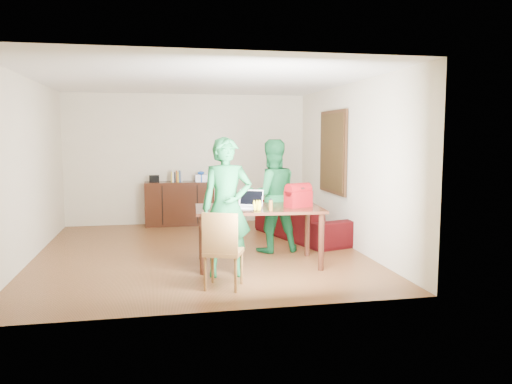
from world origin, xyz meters
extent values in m
cube|color=#462B11|center=(0.00, 0.00, -0.05)|extent=(5.00, 5.50, 0.10)
cube|color=white|center=(0.00, 0.00, 2.75)|extent=(5.00, 5.50, 0.10)
cube|color=beige|center=(0.00, 2.80, 1.35)|extent=(5.00, 0.10, 2.70)
cube|color=beige|center=(0.00, -2.80, 1.35)|extent=(5.00, 0.10, 2.70)
cube|color=beige|center=(-2.55, 0.00, 1.35)|extent=(0.10, 5.50, 2.70)
cube|color=beige|center=(2.55, 0.00, 1.35)|extent=(0.10, 5.50, 2.70)
cube|color=#3F2614|center=(2.46, 0.70, 1.55)|extent=(0.04, 1.28, 1.48)
cube|color=#4E2E17|center=(2.43, 0.70, 1.55)|extent=(0.01, 1.18, 1.36)
cube|color=black|center=(-0.20, 2.51, 0.45)|extent=(1.40, 0.45, 0.90)
cube|color=black|center=(-0.70, 2.51, 0.97)|extent=(0.20, 0.14, 0.14)
cube|color=silver|center=(0.25, 2.51, 0.97)|extent=(0.24, 0.22, 0.14)
ellipsoid|color=#1B4AB3|center=(0.25, 2.51, 1.08)|extent=(0.14, 0.14, 0.07)
cube|color=black|center=(0.77, -0.94, 0.81)|extent=(1.84, 1.12, 0.04)
cylinder|color=black|center=(-0.06, -1.31, 0.40)|extent=(0.08, 0.08, 0.79)
cylinder|color=black|center=(1.55, -1.42, 0.40)|extent=(0.08, 0.08, 0.79)
cylinder|color=black|center=(-0.01, -0.47, 0.40)|extent=(0.08, 0.08, 0.79)
cylinder|color=black|center=(1.60, -0.58, 0.40)|extent=(0.08, 0.08, 0.79)
cube|color=brown|center=(0.14, -1.93, 0.44)|extent=(0.55, 0.54, 0.05)
cube|color=brown|center=(0.07, -2.10, 0.70)|extent=(0.41, 0.18, 0.49)
imported|color=#13582B|center=(0.25, -1.41, 0.91)|extent=(0.67, 0.44, 1.83)
imported|color=#156130|center=(1.14, -0.16, 0.89)|extent=(0.92, 0.74, 1.79)
cube|color=white|center=(0.61, -0.99, 0.84)|extent=(0.42, 0.37, 0.02)
cube|color=black|center=(0.61, -0.99, 0.97)|extent=(0.36, 0.22, 0.22)
cylinder|color=brown|center=(0.87, -1.27, 0.91)|extent=(0.06, 0.06, 0.16)
cube|color=maroon|center=(1.33, -1.01, 0.97)|extent=(0.41, 0.33, 0.27)
imported|color=#3D0815|center=(1.95, 0.74, 0.32)|extent=(1.46, 2.35, 0.64)
camera|label=1|loc=(-0.63, -7.81, 1.84)|focal=35.00mm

